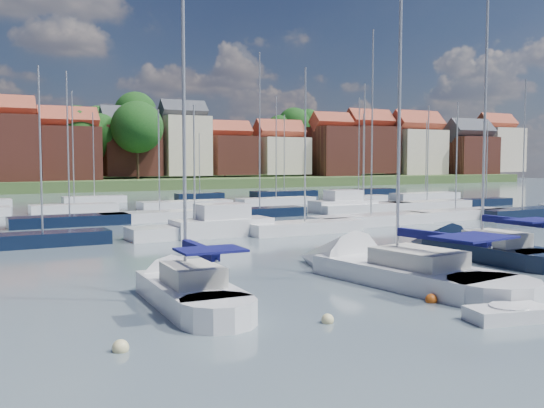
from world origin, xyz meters
TOP-DOWN VIEW (x-y plane):
  - ground at (0.00, 40.00)m, footprint 260.00×260.00m
  - sailboat_left at (-14.51, 2.93)m, footprint 3.05×9.75m
  - sailboat_centre at (-5.19, 2.93)m, footprint 5.22×13.65m
  - sailboat_navy at (3.08, 5.17)m, footprint 2.97×11.16m
  - tender at (-6.08, -5.16)m, footprint 2.95×1.84m
  - buoy_a at (-18.17, -2.25)m, footprint 0.47×0.47m
  - buoy_b at (-11.48, -2.54)m, footprint 0.41×0.41m
  - buoy_c at (-6.48, -1.99)m, footprint 0.45×0.45m
  - buoy_d at (-1.01, -2.01)m, footprint 0.53×0.53m
  - buoy_e at (1.23, 6.63)m, footprint 0.48×0.48m
  - marina_field at (1.91, 35.15)m, footprint 79.62×41.41m
  - far_shore_town at (2.23, 132.67)m, footprint 212.46×90.00m

SIDE VIEW (x-z plane):
  - ground at x=0.00m, z-range 0.00..0.00m
  - buoy_a at x=-18.17m, z-range -0.24..0.24m
  - buoy_b at x=-11.48m, z-range -0.21..0.21m
  - buoy_c at x=-6.48m, z-range -0.22..0.22m
  - buoy_d at x=-1.01m, z-range -0.27..0.27m
  - buoy_e at x=1.23m, z-range -0.24..0.24m
  - tender at x=-6.08m, z-range -0.07..0.52m
  - sailboat_centre at x=-5.19m, z-range -8.65..9.34m
  - sailboat_navy at x=3.08m, z-range -7.38..8.09m
  - sailboat_left at x=-14.51m, z-range -6.23..6.96m
  - marina_field at x=1.91m, z-range -7.53..8.40m
  - far_shore_town at x=2.23m, z-range -6.53..15.74m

